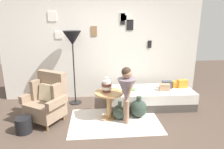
{
  "coord_description": "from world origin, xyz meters",
  "views": [
    {
      "loc": [
        -0.2,
        -2.97,
        1.96
      ],
      "look_at": [
        0.15,
        0.95,
        0.85
      ],
      "focal_mm": 32.25,
      "sensor_mm": 36.0,
      "label": 1
    }
  ],
  "objects_px": {
    "armchair": "(47,100)",
    "daybed": "(150,98)",
    "magazine_basket": "(24,125)",
    "book_on_daybed": "(130,89)",
    "vase_striped": "(107,86)",
    "floor_lamp": "(72,41)",
    "side_table": "(109,100)",
    "demijohn_near": "(120,112)",
    "demijohn_far": "(138,108)",
    "person_child": "(127,88)"
  },
  "relations": [
    {
      "from": "armchair",
      "to": "daybed",
      "type": "bearing_deg",
      "value": 13.26
    },
    {
      "from": "daybed",
      "to": "magazine_basket",
      "type": "height_order",
      "value": "daybed"
    },
    {
      "from": "book_on_daybed",
      "to": "magazine_basket",
      "type": "height_order",
      "value": "book_on_daybed"
    },
    {
      "from": "vase_striped",
      "to": "floor_lamp",
      "type": "relative_size",
      "value": 0.17
    },
    {
      "from": "magazine_basket",
      "to": "armchair",
      "type": "bearing_deg",
      "value": 48.04
    },
    {
      "from": "side_table",
      "to": "vase_striped",
      "type": "bearing_deg",
      "value": 151.28
    },
    {
      "from": "side_table",
      "to": "book_on_daybed",
      "type": "bearing_deg",
      "value": 45.01
    },
    {
      "from": "armchair",
      "to": "daybed",
      "type": "height_order",
      "value": "armchair"
    },
    {
      "from": "demijohn_near",
      "to": "demijohn_far",
      "type": "bearing_deg",
      "value": 10.58
    },
    {
      "from": "side_table",
      "to": "vase_striped",
      "type": "distance_m",
      "value": 0.29
    },
    {
      "from": "side_table",
      "to": "floor_lamp",
      "type": "bearing_deg",
      "value": 131.96
    },
    {
      "from": "armchair",
      "to": "book_on_daybed",
      "type": "relative_size",
      "value": 4.41
    },
    {
      "from": "armchair",
      "to": "vase_striped",
      "type": "bearing_deg",
      "value": 1.37
    },
    {
      "from": "daybed",
      "to": "side_table",
      "type": "xyz_separation_m",
      "value": [
        -0.97,
        -0.51,
        0.2
      ]
    },
    {
      "from": "daybed",
      "to": "demijohn_near",
      "type": "xyz_separation_m",
      "value": [
        -0.76,
        -0.57,
        -0.05
      ]
    },
    {
      "from": "daybed",
      "to": "demijohn_near",
      "type": "bearing_deg",
      "value": -143.37
    },
    {
      "from": "floor_lamp",
      "to": "book_on_daybed",
      "type": "distance_m",
      "value": 1.67
    },
    {
      "from": "demijohn_far",
      "to": "person_child",
      "type": "bearing_deg",
      "value": -141.62
    },
    {
      "from": "demijohn_near",
      "to": "floor_lamp",
      "type": "bearing_deg",
      "value": 137.17
    },
    {
      "from": "armchair",
      "to": "magazine_basket",
      "type": "xyz_separation_m",
      "value": [
        -0.35,
        -0.39,
        -0.3
      ]
    },
    {
      "from": "book_on_daybed",
      "to": "demijohn_far",
      "type": "height_order",
      "value": "demijohn_far"
    },
    {
      "from": "armchair",
      "to": "magazine_basket",
      "type": "distance_m",
      "value": 0.61
    },
    {
      "from": "book_on_daybed",
      "to": "floor_lamp",
      "type": "bearing_deg",
      "value": 165.91
    },
    {
      "from": "floor_lamp",
      "to": "person_child",
      "type": "xyz_separation_m",
      "value": [
        1.05,
        -1.04,
        -0.76
      ]
    },
    {
      "from": "daybed",
      "to": "vase_striped",
      "type": "bearing_deg",
      "value": -154.62
    },
    {
      "from": "daybed",
      "to": "floor_lamp",
      "type": "bearing_deg",
      "value": 169.49
    },
    {
      "from": "floor_lamp",
      "to": "armchair",
      "type": "bearing_deg",
      "value": -118.4
    },
    {
      "from": "vase_striped",
      "to": "demijohn_far",
      "type": "height_order",
      "value": "vase_striped"
    },
    {
      "from": "floor_lamp",
      "to": "book_on_daybed",
      "type": "height_order",
      "value": "floor_lamp"
    },
    {
      "from": "armchair",
      "to": "demijohn_near",
      "type": "height_order",
      "value": "armchair"
    },
    {
      "from": "armchair",
      "to": "book_on_daybed",
      "type": "height_order",
      "value": "armchair"
    },
    {
      "from": "side_table",
      "to": "demijohn_far",
      "type": "xyz_separation_m",
      "value": [
        0.6,
        0.01,
        -0.22
      ]
    },
    {
      "from": "armchair",
      "to": "book_on_daybed",
      "type": "bearing_deg",
      "value": 16.84
    },
    {
      "from": "daybed",
      "to": "vase_striped",
      "type": "xyz_separation_m",
      "value": [
        -1.02,
        -0.48,
        0.48
      ]
    },
    {
      "from": "daybed",
      "to": "book_on_daybed",
      "type": "xyz_separation_m",
      "value": [
        -0.46,
        0.0,
        0.22
      ]
    },
    {
      "from": "side_table",
      "to": "demijohn_near",
      "type": "bearing_deg",
      "value": -15.75
    },
    {
      "from": "person_child",
      "to": "demijohn_far",
      "type": "height_order",
      "value": "person_child"
    },
    {
      "from": "side_table",
      "to": "demijohn_near",
      "type": "height_order",
      "value": "side_table"
    },
    {
      "from": "daybed",
      "to": "demijohn_far",
      "type": "bearing_deg",
      "value": -127.04
    },
    {
      "from": "armchair",
      "to": "magazine_basket",
      "type": "relative_size",
      "value": 3.46
    },
    {
      "from": "armchair",
      "to": "floor_lamp",
      "type": "xyz_separation_m",
      "value": [
        0.45,
        0.83,
        1.03
      ]
    },
    {
      "from": "demijohn_far",
      "to": "book_on_daybed",
      "type": "bearing_deg",
      "value": 100.5
    },
    {
      "from": "vase_striped",
      "to": "demijohn_far",
      "type": "relative_size",
      "value": 0.67
    },
    {
      "from": "book_on_daybed",
      "to": "magazine_basket",
      "type": "xyz_separation_m",
      "value": [
        -2.05,
        -0.91,
        -0.28
      ]
    },
    {
      "from": "demijohn_near",
      "to": "book_on_daybed",
      "type": "bearing_deg",
      "value": 62.49
    },
    {
      "from": "side_table",
      "to": "magazine_basket",
      "type": "height_order",
      "value": "side_table"
    },
    {
      "from": "armchair",
      "to": "side_table",
      "type": "relative_size",
      "value": 1.73
    },
    {
      "from": "side_table",
      "to": "vase_striped",
      "type": "relative_size",
      "value": 1.9
    },
    {
      "from": "side_table",
      "to": "floor_lamp",
      "type": "height_order",
      "value": "floor_lamp"
    },
    {
      "from": "vase_striped",
      "to": "magazine_basket",
      "type": "height_order",
      "value": "vase_striped"
    }
  ]
}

